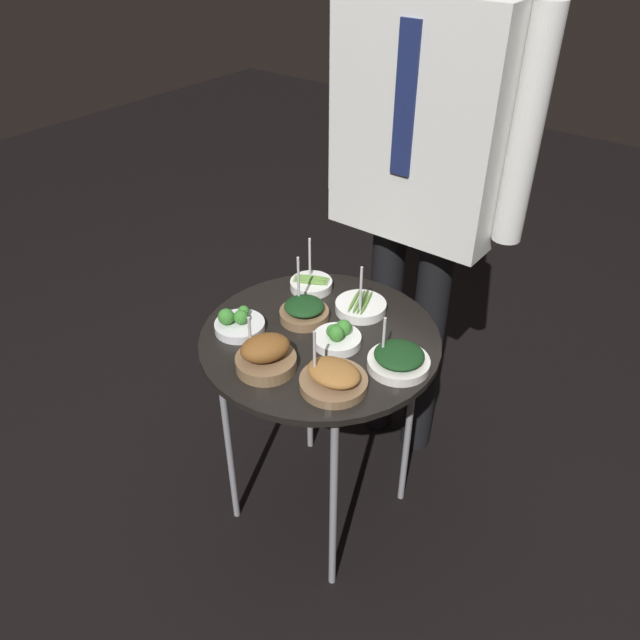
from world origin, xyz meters
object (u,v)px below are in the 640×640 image
(bowl_asparagus_mid_right, at_px, (361,306))
(bowl_spinach_far_rim, at_px, (399,359))
(waiter_figure, at_px, (423,150))
(bowl_spinach_front_left, at_px, (304,311))
(bowl_roast_back_right, at_px, (333,378))
(bowl_broccoli_mid_left, at_px, (238,323))
(serving_cart, at_px, (320,352))
(bowl_broccoli_back_left, at_px, (337,337))
(bowl_asparagus_front_center, at_px, (311,284))
(bowl_roast_near_rim, at_px, (266,355))

(bowl_asparagus_mid_right, distance_m, bowl_spinach_far_rim, 0.25)
(bowl_spinach_far_rim, distance_m, waiter_figure, 0.58)
(bowl_spinach_front_left, relative_size, bowl_roast_back_right, 1.06)
(bowl_broccoli_mid_left, relative_size, bowl_asparagus_mid_right, 0.82)
(serving_cart, relative_size, bowl_spinach_front_left, 4.00)
(bowl_asparagus_mid_right, relative_size, bowl_spinach_far_rim, 1.06)
(bowl_broccoli_mid_left, bearing_deg, bowl_roast_back_right, -4.89)
(bowl_broccoli_mid_left, height_order, waiter_figure, waiter_figure)
(bowl_spinach_far_rim, bearing_deg, bowl_asparagus_mid_right, 145.62)
(bowl_roast_back_right, bearing_deg, bowl_broccoli_mid_left, 175.11)
(bowl_asparagus_mid_right, height_order, bowl_spinach_far_rim, bowl_asparagus_mid_right)
(bowl_asparagus_mid_right, distance_m, bowl_roast_back_right, 0.32)
(bowl_spinach_far_rim, bearing_deg, bowl_broccoli_back_left, -174.20)
(bowl_asparagus_front_center, bearing_deg, bowl_broccoli_mid_left, -95.27)
(bowl_spinach_front_left, bearing_deg, waiter_figure, 76.72)
(bowl_roast_near_rim, bearing_deg, bowl_spinach_front_left, 104.41)
(bowl_spinach_front_left, distance_m, bowl_roast_back_right, 0.28)
(bowl_spinach_front_left, bearing_deg, bowl_roast_near_rim, -75.59)
(bowl_broccoli_mid_left, bearing_deg, bowl_roast_near_rim, -24.19)
(bowl_broccoli_mid_left, height_order, bowl_roast_back_right, bowl_roast_back_right)
(bowl_asparagus_mid_right, bearing_deg, bowl_broccoli_mid_left, -127.44)
(bowl_spinach_front_left, bearing_deg, bowl_asparagus_front_center, 121.18)
(bowl_broccoli_mid_left, relative_size, bowl_spinach_far_rim, 0.87)
(bowl_broccoli_mid_left, bearing_deg, bowl_asparagus_mid_right, 52.56)
(bowl_broccoli_back_left, distance_m, waiter_figure, 0.55)
(bowl_broccoli_mid_left, xyz_separation_m, bowl_roast_near_rim, (0.16, -0.07, 0.02))
(serving_cart, relative_size, waiter_figure, 0.41)
(bowl_spinach_front_left, distance_m, bowl_asparagus_front_center, 0.15)
(bowl_roast_back_right, bearing_deg, bowl_broccoli_back_left, 123.34)
(bowl_asparagus_mid_right, bearing_deg, bowl_spinach_far_rim, -34.38)
(bowl_asparagus_front_center, bearing_deg, bowl_broccoli_back_left, -37.96)
(bowl_asparagus_mid_right, height_order, bowl_spinach_front_left, bowl_spinach_front_left)
(bowl_spinach_far_rim, relative_size, waiter_figure, 0.09)
(bowl_roast_back_right, xyz_separation_m, waiter_figure, (-0.13, 0.56, 0.34))
(bowl_asparagus_mid_right, relative_size, bowl_spinach_front_left, 0.95)
(serving_cart, distance_m, bowl_broccoli_back_left, 0.09)
(bowl_broccoli_back_left, distance_m, bowl_asparagus_mid_right, 0.16)
(bowl_roast_near_rim, bearing_deg, waiter_figure, 86.38)
(serving_cart, bearing_deg, waiter_figure, 88.21)
(bowl_spinach_front_left, relative_size, waiter_figure, 0.10)
(serving_cart, distance_m, bowl_asparagus_mid_right, 0.17)
(bowl_asparagus_mid_right, xyz_separation_m, bowl_spinach_front_left, (-0.10, -0.12, 0.01))
(serving_cart, distance_m, bowl_roast_back_right, 0.21)
(bowl_asparagus_mid_right, distance_m, bowl_asparagus_front_center, 0.18)
(serving_cart, xyz_separation_m, bowl_asparagus_front_center, (-0.16, 0.16, 0.07))
(waiter_figure, bearing_deg, bowl_roast_near_rim, -93.62)
(serving_cart, bearing_deg, bowl_roast_near_rim, -97.98)
(serving_cart, xyz_separation_m, bowl_roast_back_right, (0.14, -0.13, 0.08))
(bowl_roast_back_right, bearing_deg, bowl_spinach_front_left, 142.57)
(bowl_broccoli_mid_left, height_order, bowl_asparagus_front_center, bowl_asparagus_front_center)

